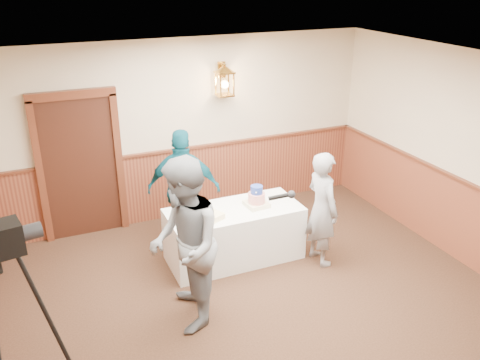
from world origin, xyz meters
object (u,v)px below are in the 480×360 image
object	(u,v)px
interviewer	(185,245)
assistant_p	(184,189)
tv_camera_rig	(12,330)
baker	(322,209)
tiered_cake	(257,198)
sheet_cake_yellow	(208,217)
display_table	(234,234)
sheet_cake_green	(187,215)

from	to	relation	value
interviewer	assistant_p	size ratio (longest dim) A/B	1.14
tv_camera_rig	baker	bearing A→B (deg)	4.72
tiered_cake	interviewer	xyz separation A→B (m)	(-1.32, -1.01, 0.12)
sheet_cake_yellow	tv_camera_rig	distance (m)	2.73
tiered_cake	baker	bearing A→B (deg)	-34.02
tiered_cake	sheet_cake_yellow	xyz separation A→B (m)	(-0.74, -0.12, -0.08)
display_table	sheet_cake_yellow	distance (m)	0.61
assistant_p	tv_camera_rig	world-z (taller)	tv_camera_rig
interviewer	tv_camera_rig	world-z (taller)	interviewer
sheet_cake_green	assistant_p	bearing A→B (deg)	76.29
tiered_cake	sheet_cake_yellow	bearing A→B (deg)	-170.58
display_table	sheet_cake_green	xyz separation A→B (m)	(-0.64, 0.03, 0.41)
baker	tiered_cake	bearing A→B (deg)	52.24
sheet_cake_green	baker	xyz separation A→B (m)	(1.68, -0.55, 0.01)
sheet_cake_yellow	baker	world-z (taller)	baker
sheet_cake_yellow	assistant_p	world-z (taller)	assistant_p
baker	interviewer	bearing A→B (deg)	100.40
tiered_cake	interviewer	size ratio (longest dim) A/B	0.16
baker	assistant_p	distance (m)	1.93
display_table	assistant_p	distance (m)	0.95
display_table	baker	world-z (taller)	baker
sheet_cake_yellow	baker	xyz separation A→B (m)	(1.46, -0.37, 0.00)
sheet_cake_yellow	assistant_p	bearing A→B (deg)	94.70
sheet_cake_green	display_table	bearing A→B (deg)	-2.86
display_table	tiered_cake	bearing A→B (deg)	-5.96
interviewer	assistant_p	world-z (taller)	interviewer
interviewer	baker	xyz separation A→B (m)	(2.05, 0.52, -0.20)
baker	assistant_p	world-z (taller)	assistant_p
sheet_cake_yellow	sheet_cake_green	distance (m)	0.29
assistant_p	baker	bearing A→B (deg)	165.73
sheet_cake_green	tv_camera_rig	size ratio (longest dim) A/B	0.15
assistant_p	tv_camera_rig	distance (m)	3.17
display_table	baker	bearing A→B (deg)	-26.69
sheet_cake_yellow	tiered_cake	bearing A→B (deg)	9.42
display_table	assistant_p	world-z (taller)	assistant_p
display_table	interviewer	size ratio (longest dim) A/B	0.91
display_table	baker	size ratio (longest dim) A/B	1.14
display_table	sheet_cake_green	world-z (taller)	sheet_cake_green
interviewer	baker	size ratio (longest dim) A/B	1.25
sheet_cake_green	baker	world-z (taller)	baker
baker	assistant_p	xyz separation A→B (m)	(-1.53, 1.17, 0.08)
tiered_cake	sheet_cake_green	world-z (taller)	tiered_cake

